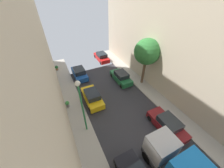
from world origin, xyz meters
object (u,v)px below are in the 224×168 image
at_px(parked_car_left_4, 79,73).
at_px(street_tree_1, 147,52).
at_px(potted_plant_1, 57,68).
at_px(parked_car_right_4, 102,57).
at_px(parked_car_right_2, 167,125).
at_px(potted_plant_2, 67,104).
at_px(parked_car_right_3, 121,77).
at_px(lamp_post, 81,102).
at_px(parked_car_left_3, 92,97).

height_order(parked_car_left_4, street_tree_1, street_tree_1).
bearing_deg(potted_plant_1, parked_car_right_4, 0.93).
xyz_separation_m(parked_car_right_2, potted_plant_2, (-8.42, 7.41, -0.08)).
distance_m(parked_car_right_3, lamp_post, 9.96).
bearing_deg(parked_car_right_3, potted_plant_2, -166.78).
xyz_separation_m(potted_plant_1, lamp_post, (1.14, -13.46, 3.50)).
bearing_deg(street_tree_1, parked_car_right_4, 104.79).
xyz_separation_m(parked_car_right_3, lamp_post, (-7.30, -5.89, 3.36)).
height_order(parked_car_left_4, parked_car_right_3, same).
relative_size(parked_car_right_2, parked_car_right_4, 1.00).
bearing_deg(lamp_post, potted_plant_2, 105.92).
bearing_deg(parked_car_left_4, street_tree_1, -36.08).
height_order(parked_car_right_2, parked_car_right_3, same).
relative_size(parked_car_right_3, street_tree_1, 0.64).
xyz_separation_m(parked_car_right_2, lamp_post, (-7.30, 3.50, 3.36)).
distance_m(parked_car_right_2, parked_car_right_3, 9.39).
distance_m(parked_car_left_3, parked_car_right_2, 8.95).
xyz_separation_m(parked_car_left_3, parked_car_right_4, (5.40, 9.95, 0.00)).
bearing_deg(potted_plant_2, parked_car_right_3, 13.22).
xyz_separation_m(parked_car_right_4, potted_plant_2, (-8.42, -9.68, -0.08)).
distance_m(parked_car_right_2, street_tree_1, 9.00).
height_order(parked_car_left_3, potted_plant_2, parked_car_left_3).
xyz_separation_m(parked_car_right_3, parked_car_right_4, (0.00, 7.71, 0.00)).
height_order(parked_car_right_4, potted_plant_1, parked_car_right_4).
bearing_deg(street_tree_1, parked_car_left_4, 143.92).
xyz_separation_m(parked_car_right_3, potted_plant_2, (-8.42, -1.98, -0.08)).
height_order(parked_car_right_3, potted_plant_1, parked_car_right_3).
distance_m(parked_car_left_4, street_tree_1, 10.71).
bearing_deg(parked_car_left_3, parked_car_right_4, 61.52).
bearing_deg(parked_car_right_2, parked_car_right_3, 90.00).
bearing_deg(lamp_post, parked_car_left_4, 79.00).
distance_m(parked_car_left_3, parked_car_right_3, 5.85).
height_order(parked_car_left_4, parked_car_right_4, same).
relative_size(parked_car_left_3, parked_car_right_3, 1.00).
bearing_deg(lamp_post, potted_plant_1, 94.83).
distance_m(parked_car_right_2, potted_plant_2, 11.21).
relative_size(potted_plant_1, potted_plant_2, 0.92).
bearing_deg(street_tree_1, parked_car_left_3, -177.42).
distance_m(parked_car_left_4, potted_plant_1, 4.77).
bearing_deg(lamp_post, parked_car_right_2, -25.62).
height_order(parked_car_left_3, parked_car_right_2, same).
bearing_deg(parked_car_right_2, parked_car_right_4, 90.00).
bearing_deg(lamp_post, street_tree_1, 22.13).
bearing_deg(potted_plant_2, parked_car_left_4, 62.80).
relative_size(parked_car_right_4, street_tree_1, 0.64).
height_order(parked_car_right_3, street_tree_1, street_tree_1).
xyz_separation_m(parked_car_left_3, parked_car_left_4, (0.00, 6.14, 0.00)).
relative_size(parked_car_right_3, potted_plant_2, 4.93).
xyz_separation_m(parked_car_right_2, parked_car_right_3, (0.00, 9.39, 0.00)).
relative_size(street_tree_1, potted_plant_1, 8.34).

